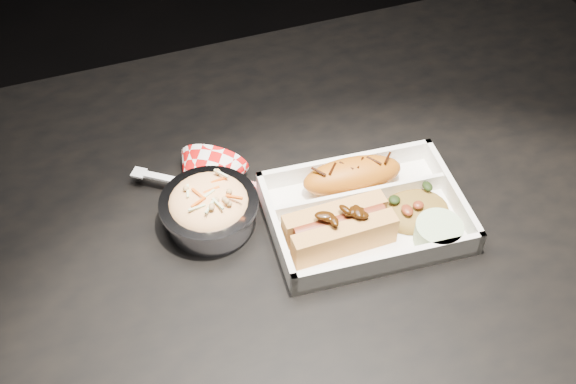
{
  "coord_description": "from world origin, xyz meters",
  "views": [
    {
      "loc": [
        -0.27,
        -0.59,
        1.48
      ],
      "look_at": [
        -0.06,
        -0.01,
        0.81
      ],
      "focal_mm": 45.0,
      "sensor_mm": 36.0,
      "label": 1
    }
  ],
  "objects_px": {
    "foil_coleslaw_cup": "(209,207)",
    "dining_table": "(325,245)",
    "food_tray": "(365,215)",
    "napkin_fork": "(201,188)",
    "fried_pastry": "(352,176)",
    "hotdog": "(339,227)"
  },
  "relations": [
    {
      "from": "dining_table",
      "to": "napkin_fork",
      "type": "relative_size",
      "value": 7.19
    },
    {
      "from": "food_tray",
      "to": "fried_pastry",
      "type": "relative_size",
      "value": 1.91
    },
    {
      "from": "fried_pastry",
      "to": "foil_coleslaw_cup",
      "type": "xyz_separation_m",
      "value": [
        -0.2,
        0.01,
        0.0
      ]
    },
    {
      "from": "fried_pastry",
      "to": "napkin_fork",
      "type": "bearing_deg",
      "value": 163.23
    },
    {
      "from": "hotdog",
      "to": "foil_coleslaw_cup",
      "type": "distance_m",
      "value": 0.17
    },
    {
      "from": "foil_coleslaw_cup",
      "to": "napkin_fork",
      "type": "height_order",
      "value": "foil_coleslaw_cup"
    },
    {
      "from": "hotdog",
      "to": "foil_coleslaw_cup",
      "type": "relative_size",
      "value": 1.07
    },
    {
      "from": "food_tray",
      "to": "hotdog",
      "type": "height_order",
      "value": "hotdog"
    },
    {
      "from": "dining_table",
      "to": "food_tray",
      "type": "distance_m",
      "value": 0.12
    },
    {
      "from": "fried_pastry",
      "to": "hotdog",
      "type": "bearing_deg",
      "value": -123.09
    },
    {
      "from": "food_tray",
      "to": "fried_pastry",
      "type": "xyz_separation_m",
      "value": [
        0.0,
        0.06,
        0.02
      ]
    },
    {
      "from": "fried_pastry",
      "to": "hotdog",
      "type": "height_order",
      "value": "hotdog"
    },
    {
      "from": "food_tray",
      "to": "napkin_fork",
      "type": "bearing_deg",
      "value": 153.49
    },
    {
      "from": "food_tray",
      "to": "napkin_fork",
      "type": "relative_size",
      "value": 1.58
    },
    {
      "from": "hotdog",
      "to": "food_tray",
      "type": "bearing_deg",
      "value": 26.18
    },
    {
      "from": "napkin_fork",
      "to": "fried_pastry",
      "type": "bearing_deg",
      "value": 18.62
    },
    {
      "from": "dining_table",
      "to": "hotdog",
      "type": "height_order",
      "value": "hotdog"
    },
    {
      "from": "foil_coleslaw_cup",
      "to": "dining_table",
      "type": "bearing_deg",
      "value": -6.79
    },
    {
      "from": "foil_coleslaw_cup",
      "to": "napkin_fork",
      "type": "bearing_deg",
      "value": 88.15
    },
    {
      "from": "dining_table",
      "to": "foil_coleslaw_cup",
      "type": "height_order",
      "value": "foil_coleslaw_cup"
    },
    {
      "from": "hotdog",
      "to": "foil_coleslaw_cup",
      "type": "xyz_separation_m",
      "value": [
        -0.15,
        0.09,
        -0.0
      ]
    },
    {
      "from": "foil_coleslaw_cup",
      "to": "napkin_fork",
      "type": "xyz_separation_m",
      "value": [
        0.0,
        0.05,
        -0.02
      ]
    }
  ]
}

